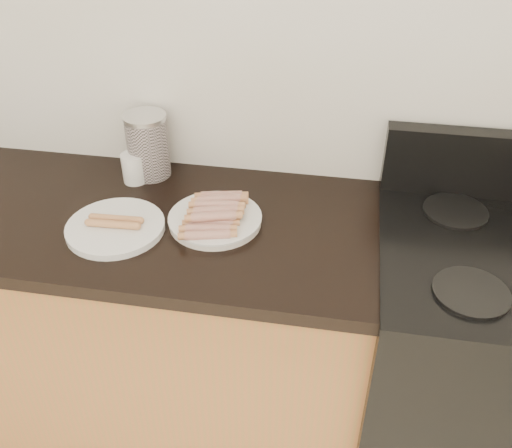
% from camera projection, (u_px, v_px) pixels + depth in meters
% --- Properties ---
extents(wall_back, '(4.00, 0.04, 2.60)m').
position_uv_depth(wall_back, '(252.00, 46.00, 1.59)').
color(wall_back, silver).
rests_on(wall_back, ground).
extents(cabinet_base, '(2.20, 0.59, 0.86)m').
position_uv_depth(cabinet_base, '(36.00, 316.00, 1.95)').
color(cabinet_base, '#99582D').
rests_on(cabinet_base, floor).
extents(counter_slab, '(2.20, 0.62, 0.04)m').
position_uv_depth(counter_slab, '(2.00, 207.00, 1.69)').
color(counter_slab, black).
rests_on(counter_slab, cabinet_base).
extents(stove, '(0.76, 0.65, 0.91)m').
position_uv_depth(stove, '(488.00, 373.00, 1.72)').
color(stove, black).
rests_on(stove, floor).
extents(burner_near_left, '(0.18, 0.18, 0.01)m').
position_uv_depth(burner_near_left, '(471.00, 292.00, 1.34)').
color(burner_near_left, black).
rests_on(burner_near_left, stove).
extents(burner_far_left, '(0.18, 0.18, 0.01)m').
position_uv_depth(burner_far_left, '(455.00, 211.00, 1.61)').
color(burner_far_left, black).
rests_on(burner_far_left, stove).
extents(main_plate, '(0.28, 0.28, 0.02)m').
position_uv_depth(main_plate, '(215.00, 220.00, 1.58)').
color(main_plate, white).
rests_on(main_plate, counter_slab).
extents(side_plate, '(0.34, 0.34, 0.02)m').
position_uv_depth(side_plate, '(115.00, 227.00, 1.56)').
color(side_plate, white).
rests_on(side_plate, counter_slab).
extents(hotdog_pile, '(0.12, 0.24, 0.05)m').
position_uv_depth(hotdog_pile, '(215.00, 212.00, 1.57)').
color(hotdog_pile, maroon).
rests_on(hotdog_pile, main_plate).
extents(plain_sausages, '(0.14, 0.05, 0.02)m').
position_uv_depth(plain_sausages, '(114.00, 221.00, 1.54)').
color(plain_sausages, '#DE8452').
rests_on(plain_sausages, side_plate).
extents(canister, '(0.13, 0.13, 0.20)m').
position_uv_depth(canister, '(148.00, 145.00, 1.75)').
color(canister, silver).
rests_on(canister, counter_slab).
extents(mug, '(0.09, 0.09, 0.09)m').
position_uv_depth(mug, '(134.00, 168.00, 1.74)').
color(mug, white).
rests_on(mug, counter_slab).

